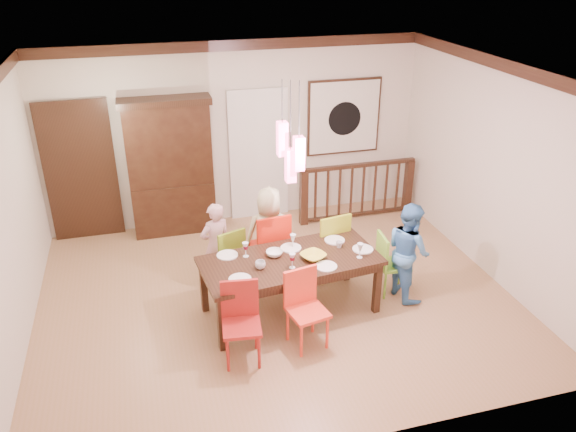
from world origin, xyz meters
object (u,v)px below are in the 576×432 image
object	(u,v)px
balustrade	(357,190)
chair_far_left	(226,252)
china_hutch	(170,167)
person_end_right	(408,251)
person_far_mid	(270,235)
dining_table	(290,265)
chair_end_right	(394,260)
person_far_left	(216,245)

from	to	relation	value
balustrade	chair_far_left	bearing A→B (deg)	-149.25
china_hutch	person_end_right	distance (m)	3.85
china_hutch	person_far_mid	bearing A→B (deg)	-58.22
dining_table	chair_end_right	size ratio (longest dim) A/B	2.65
china_hutch	chair_far_left	bearing A→B (deg)	-74.27
china_hutch	person_far_mid	world-z (taller)	china_hutch
balustrade	chair_end_right	bearing A→B (deg)	-100.22
chair_end_right	person_end_right	world-z (taller)	person_end_right
china_hutch	person_far_left	bearing A→B (deg)	-77.36
china_hutch	person_end_right	size ratio (longest dim) A/B	1.65
balustrade	dining_table	bearing A→B (deg)	-128.49
person_far_mid	person_end_right	xyz separation A→B (m)	(1.60, -0.87, -0.01)
person_far_left	person_end_right	distance (m)	2.49
balustrade	person_end_right	world-z (taller)	person_end_right
chair_far_left	person_far_left	bearing A→B (deg)	-43.34
china_hutch	person_far_left	size ratio (longest dim) A/B	1.80
chair_end_right	person_far_left	size ratio (longest dim) A/B	0.71
china_hutch	person_far_left	world-z (taller)	china_hutch
person_far_mid	person_far_left	bearing A→B (deg)	9.41
chair_far_left	balustrade	distance (m)	2.87
chair_end_right	balustrade	world-z (taller)	balustrade
dining_table	chair_end_right	world-z (taller)	chair_end_right
person_far_left	china_hutch	bearing A→B (deg)	-96.26
balustrade	person_far_left	xyz separation A→B (m)	(-2.57, -1.44, 0.10)
china_hutch	person_far_mid	xyz separation A→B (m)	(1.12, -1.82, -0.41)
chair_end_right	balustrade	distance (m)	2.27
dining_table	person_far_left	bearing A→B (deg)	125.68
chair_far_left	chair_end_right	size ratio (longest dim) A/B	1.04
person_far_left	person_end_right	bearing A→B (deg)	139.99
balustrade	person_far_left	world-z (taller)	person_far_left
person_end_right	chair_end_right	bearing A→B (deg)	44.33
dining_table	person_far_left	world-z (taller)	person_far_left
chair_end_right	person_end_right	distance (m)	0.24
chair_far_left	person_end_right	world-z (taller)	person_end_right
chair_end_right	person_far_left	distance (m)	2.33
dining_table	person_far_left	xyz separation A→B (m)	(-0.78, 0.86, -0.07)
person_far_mid	dining_table	bearing A→B (deg)	104.89
balustrade	person_end_right	distance (m)	2.36
dining_table	chair_end_right	bearing A→B (deg)	-3.37
dining_table	person_far_mid	distance (m)	0.84
chair_far_left	balustrade	xyz separation A→B (m)	(2.46, 1.49, -0.00)
balustrade	person_far_mid	xyz separation A→B (m)	(-1.85, -1.47, 0.17)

